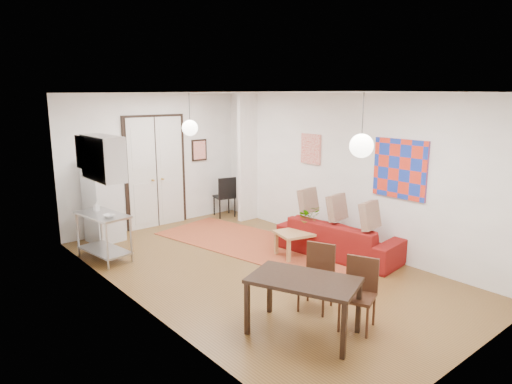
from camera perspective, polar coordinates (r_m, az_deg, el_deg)
floor at (r=7.75m, az=0.21°, el=-9.68°), size 7.00×7.00×0.00m
ceiling at (r=7.19m, az=0.23°, el=12.30°), size 4.20×7.00×0.02m
wall_back at (r=10.22m, az=-12.58°, el=3.81°), size 4.20×0.02×2.90m
wall_front at (r=5.25m, az=25.80°, el=-4.91°), size 4.20×0.02×2.90m
wall_left at (r=6.22m, az=-14.73°, el=-1.56°), size 0.02×7.00×2.90m
wall_right at (r=8.81m, az=10.71°, el=2.60°), size 0.02×7.00×2.90m
double_doors at (r=10.22m, az=-12.40°, el=2.40°), size 1.44×0.06×2.50m
stub_partition at (r=10.44m, az=-1.06°, el=4.27°), size 0.50×0.10×2.90m
wall_cabinet at (r=7.57m, az=-18.59°, el=4.07°), size 0.35×1.00×0.70m
painting_popart at (r=8.04m, az=17.54°, el=2.78°), size 0.05×1.00×1.00m
painting_abstract at (r=9.27m, az=6.87°, el=5.37°), size 0.05×0.50×0.60m
poster_back at (r=10.75m, az=-7.09°, el=5.22°), size 0.40×0.03×0.50m
print_left at (r=7.98m, az=-20.96°, el=4.65°), size 0.03×0.44×0.54m
pendant_back at (r=8.84m, az=-8.26°, el=7.94°), size 0.30×0.30×0.80m
pendant_front at (r=5.84m, az=13.05°, el=5.65°), size 0.30×0.30×0.80m
kilim_rug at (r=8.91m, az=0.60°, el=-6.67°), size 2.48×4.66×0.01m
sofa at (r=8.44m, az=10.39°, el=-5.66°), size 1.19×2.35×0.66m
coffee_table at (r=8.36m, az=6.07°, el=-5.21°), size 1.14×0.81×0.46m
potted_plant at (r=8.35m, az=6.60°, el=-3.21°), size 0.47×0.44×0.45m
kitchen_counter at (r=8.50m, az=-18.53°, el=-4.60°), size 0.68×1.15×0.83m
bowl at (r=8.15m, az=-17.90°, el=-2.85°), size 0.22×0.22×0.05m
soap_bottle at (r=8.63m, az=-19.32°, el=-1.70°), size 0.09×0.09×0.17m
fridge at (r=9.48m, az=-18.56°, el=-0.97°), size 0.66×0.66×1.66m
dining_table at (r=5.62m, az=5.97°, el=-11.46°), size 1.19×1.48×0.71m
dining_chair_near at (r=6.35m, az=6.90°, el=-9.86°), size 0.55×0.66×0.89m
dining_chair_far at (r=5.93m, az=11.93°, el=-11.67°), size 0.55×0.66×0.89m
black_side_chair at (r=10.99m, az=-4.28°, el=-0.03°), size 0.54×0.54×0.97m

